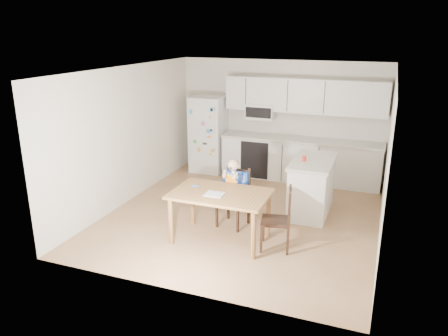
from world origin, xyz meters
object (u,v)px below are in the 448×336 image
Objects in this scene: red_cup at (304,159)px; chair_booster at (234,185)px; refrigerator at (209,134)px; kitchen_island at (312,186)px; chair_side at (282,215)px; dining_table at (220,199)px.

red_cup is 0.08× the size of chair_booster.
refrigerator is 3.02m from red_cup.
kitchen_island is 1.48m from chair_booster.
refrigerator is at bearing -152.73° from chair_side.
refrigerator is at bearing 148.76° from kitchen_island.
refrigerator is at bearing 145.26° from red_cup.
dining_table is 0.62m from chair_booster.
chair_booster is 1.20× the size of chair_side.
refrigerator is 1.79× the size of chair_side.
kitchen_island is 1.38× the size of chair_side.
refrigerator reaches higher than red_cup.
chair_side is at bearing -96.22° from kitchen_island.
chair_booster reaches higher than dining_table.
dining_table is at bearing -96.96° from chair_side.
kitchen_island is 0.56m from red_cup.
chair_booster reaches higher than chair_side.
dining_table is (1.51, -3.17, -0.17)m from refrigerator.
red_cup is 0.06× the size of dining_table.
refrigerator is 19.71× the size of red_cup.
chair_side is (2.46, -3.10, -0.31)m from refrigerator.
chair_side is at bearing -21.40° from chair_booster.
kitchen_island is at bearing 43.15° from red_cup.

